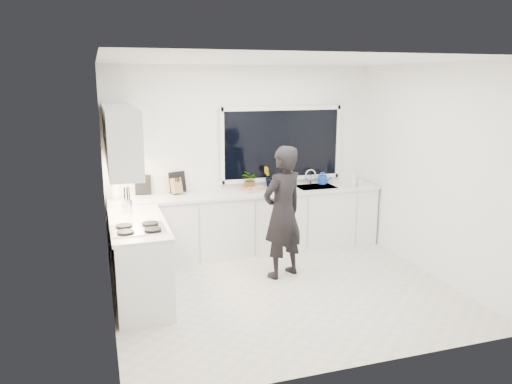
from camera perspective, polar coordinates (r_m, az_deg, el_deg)
name	(u,v)px	position (r m, az deg, el deg)	size (l,w,h in m)	color
floor	(284,291)	(6.18, 3.27, -11.19)	(4.00, 3.50, 0.02)	beige
wall_back	(243,159)	(7.41, -1.50, 3.84)	(4.00, 0.02, 2.70)	white
wall_left	(105,193)	(5.39, -16.92, -0.09)	(0.02, 3.50, 2.70)	white
wall_right	(433,171)	(6.75, 19.57, 2.23)	(0.02, 3.50, 2.70)	white
ceiling	(288,59)	(5.66, 3.62, 14.89)	(4.00, 3.50, 0.02)	white
window	(282,144)	(7.54, 2.97, 5.52)	(1.80, 0.02, 1.00)	black
base_cabinets_back	(249,223)	(7.32, -0.77, -3.58)	(3.92, 0.58, 0.88)	white
base_cabinets_left	(140,261)	(5.99, -13.16, -7.67)	(0.58, 1.60, 0.88)	white
countertop_back	(249,193)	(7.19, -0.76, -0.08)	(3.94, 0.62, 0.04)	silver
countertop_left	(138,223)	(5.85, -13.38, -3.44)	(0.62, 1.60, 0.04)	silver
upper_cabinets	(120,137)	(6.01, -15.27, 6.12)	(0.34, 2.10, 0.70)	white
sink	(316,190)	(7.57, 6.83, 0.26)	(0.58, 0.42, 0.14)	silver
faucet	(310,177)	(7.72, 6.25, 1.72)	(0.03, 0.03, 0.22)	silver
stovetop	(138,229)	(5.50, -13.31, -4.08)	(0.56, 0.48, 0.03)	black
person	(283,212)	(6.33, 3.07, -2.35)	(0.62, 0.41, 1.70)	black
pizza_tray	(254,190)	(7.19, -0.20, 0.20)	(0.43, 0.32, 0.03)	silver
pizza	(254,189)	(7.18, -0.20, 0.33)	(0.39, 0.28, 0.01)	#C7471A
watering_can	(322,180)	(7.77, 7.60, 1.42)	(0.14, 0.14, 0.13)	#123AAC
paper_towel_roll	(116,189)	(6.97, -15.74, 0.28)	(0.11, 0.11, 0.26)	white
knife_block	(176,186)	(7.08, -9.09, 0.64)	(0.13, 0.10, 0.22)	#9F7E4A
utensil_crock	(127,206)	(6.25, -14.49, -1.51)	(0.13, 0.13, 0.16)	silver
picture_frame_large	(143,185)	(7.12, -12.79, 0.80)	(0.22, 0.02, 0.28)	black
picture_frame_small	(177,182)	(7.18, -8.97, 1.13)	(0.25, 0.02, 0.30)	black
herb_plants	(264,179)	(7.40, 0.92, 1.55)	(0.86, 0.29, 0.32)	#26662D
soap_bottles	(355,178)	(7.66, 11.26, 1.63)	(0.20, 0.11, 0.29)	#D8BF66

